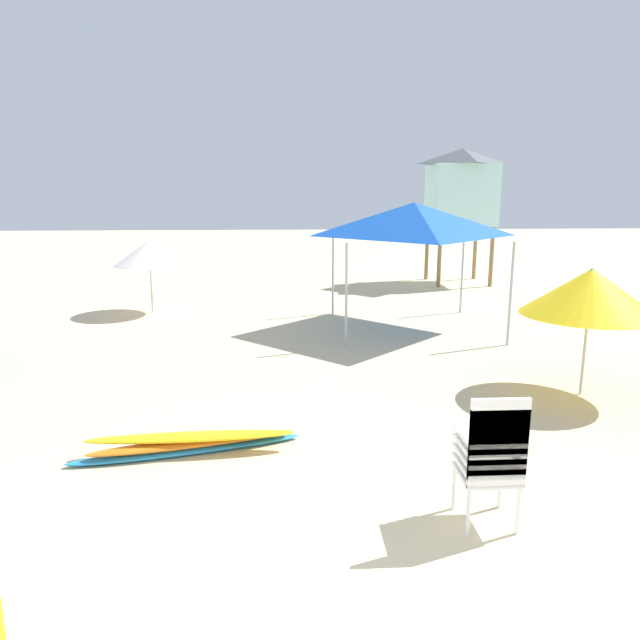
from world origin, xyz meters
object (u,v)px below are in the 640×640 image
stacked_plastic_chairs (492,451)px  surfboard_pile (190,443)px  beach_umbrella_left (590,292)px  lifeguard_tower (461,187)px  beach_umbrella_mid (149,253)px  popup_canopy (414,219)px

stacked_plastic_chairs → surfboard_pile: (-2.75, 1.61, -0.58)m
surfboard_pile → beach_umbrella_left: (5.18, 1.62, 1.34)m
surfboard_pile → lifeguard_tower: lifeguard_tower is taller
stacked_plastic_chairs → beach_umbrella_left: size_ratio=0.66×
stacked_plastic_chairs → beach_umbrella_left: bearing=53.0°
stacked_plastic_chairs → beach_umbrella_mid: (-4.80, 9.31, 0.70)m
beach_umbrella_left → surfboard_pile: bearing=-162.6°
popup_canopy → beach_umbrella_mid: popup_canopy is taller
beach_umbrella_mid → stacked_plastic_chairs: bearing=-62.7°
stacked_plastic_chairs → beach_umbrella_left: (2.43, 3.23, 0.76)m
beach_umbrella_mid → beach_umbrella_left: bearing=-40.0°
stacked_plastic_chairs → popup_canopy: (0.89, 7.43, 1.53)m
beach_umbrella_left → beach_umbrella_mid: beach_umbrella_left is taller
surfboard_pile → beach_umbrella_mid: (-2.05, 7.70, 1.28)m
popup_canopy → beach_umbrella_mid: 6.06m
beach_umbrella_left → beach_umbrella_mid: bearing=140.0°
beach_umbrella_left → beach_umbrella_mid: size_ratio=1.09×
lifeguard_tower → beach_umbrella_left: (-1.17, -10.20, -1.44)m
surfboard_pile → popup_canopy: popup_canopy is taller
stacked_plastic_chairs → lifeguard_tower: lifeguard_tower is taller
surfboard_pile → beach_umbrella_mid: beach_umbrella_mid is taller
lifeguard_tower → beach_umbrella_mid: 9.49m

